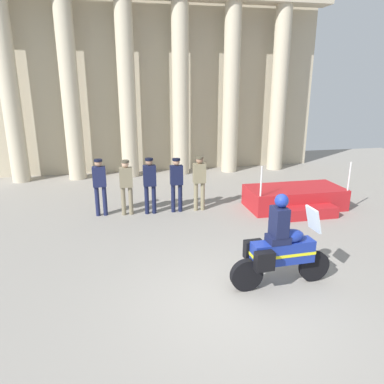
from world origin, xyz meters
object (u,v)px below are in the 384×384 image
at_px(officer_in_row_2, 150,181).
at_px(reviewing_stand, 295,199).
at_px(officer_in_row_0, 100,183).
at_px(officer_in_row_1, 126,183).
at_px(motorcycle_with_rider, 279,249).
at_px(officer_in_row_4, 199,179).
at_px(officer_in_row_3, 177,181).

bearing_deg(officer_in_row_2, reviewing_stand, 175.10).
height_order(officer_in_row_0, officer_in_row_2, officer_in_row_0).
xyz_separation_m(officer_in_row_1, officer_in_row_2, (0.70, -0.04, 0.03)).
bearing_deg(motorcycle_with_rider, officer_in_row_4, 94.03).
distance_m(officer_in_row_1, motorcycle_with_rider, 5.45).
height_order(officer_in_row_3, motorcycle_with_rider, motorcycle_with_rider).
bearing_deg(reviewing_stand, officer_in_row_2, 174.46).
distance_m(officer_in_row_2, motorcycle_with_rider, 5.10).
bearing_deg(officer_in_row_3, motorcycle_with_rider, 105.31).
height_order(officer_in_row_4, motorcycle_with_rider, motorcycle_with_rider).
xyz_separation_m(officer_in_row_3, motorcycle_with_rider, (1.22, -4.67, -0.20)).
distance_m(reviewing_stand, officer_in_row_3, 3.84).
bearing_deg(officer_in_row_4, reviewing_stand, 172.45).
bearing_deg(motorcycle_with_rider, officer_in_row_1, 117.91).
xyz_separation_m(officer_in_row_3, officer_in_row_4, (0.71, -0.01, 0.02)).
height_order(officer_in_row_1, officer_in_row_4, officer_in_row_4).
distance_m(reviewing_stand, officer_in_row_4, 3.15).
distance_m(officer_in_row_2, officer_in_row_4, 1.53).
bearing_deg(officer_in_row_2, motorcycle_with_rider, 114.23).
distance_m(reviewing_stand, motorcycle_with_rider, 4.95).
relative_size(reviewing_stand, officer_in_row_2, 1.75).
bearing_deg(officer_in_row_3, officer_in_row_0, -2.48).
distance_m(officer_in_row_3, motorcycle_with_rider, 4.83).
xyz_separation_m(officer_in_row_2, officer_in_row_3, (0.81, 0.00, -0.02)).
bearing_deg(officer_in_row_3, officer_in_row_4, -180.00).
xyz_separation_m(reviewing_stand, officer_in_row_2, (-4.57, 0.44, 0.70)).
xyz_separation_m(officer_in_row_1, motorcycle_with_rider, (2.73, -4.71, -0.20)).
bearing_deg(reviewing_stand, officer_in_row_4, 171.81).
relative_size(officer_in_row_0, officer_in_row_4, 1.01).
xyz_separation_m(officer_in_row_2, motorcycle_with_rider, (2.04, -4.67, -0.22)).
distance_m(officer_in_row_0, officer_in_row_3, 2.28).
height_order(reviewing_stand, motorcycle_with_rider, motorcycle_with_rider).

